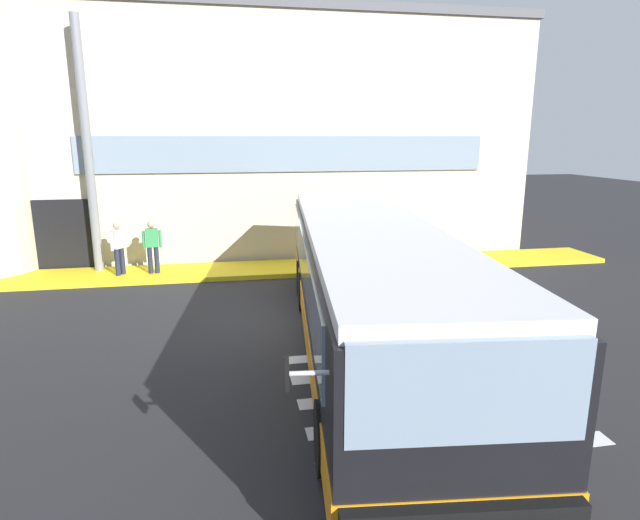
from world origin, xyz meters
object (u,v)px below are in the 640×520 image
passenger_by_doorway (152,244)px  bus_main_foreground (367,289)px  entry_support_column (87,148)px  passenger_near_column (118,246)px

passenger_by_doorway → bus_main_foreground: bearing=-53.3°
entry_support_column → passenger_near_column: (0.80, -0.76, -2.95)m
entry_support_column → bus_main_foreground: bearing=-47.7°
entry_support_column → passenger_by_doorway: bearing=-22.4°
passenger_near_column → passenger_by_doorway: 1.01m
entry_support_column → passenger_by_doorway: entry_support_column is taller
entry_support_column → bus_main_foreground: entry_support_column is taller
entry_support_column → bus_main_foreground: size_ratio=0.63×
bus_main_foreground → entry_support_column: bearing=132.3°
passenger_near_column → passenger_by_doorway: same height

